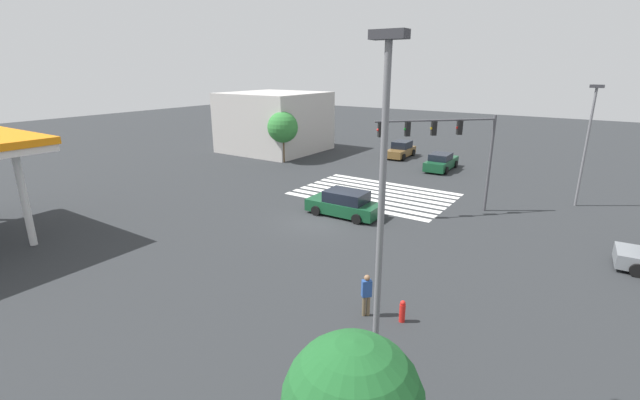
{
  "coord_description": "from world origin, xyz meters",
  "views": [
    {
      "loc": [
        -13.57,
        20.17,
        8.92
      ],
      "look_at": [
        0.0,
        0.0,
        1.37
      ],
      "focal_mm": 24.0,
      "sensor_mm": 36.0,
      "label": 1
    }
  ],
  "objects_px": {
    "pedestrian": "(367,293)",
    "fire_hydrant": "(402,311)",
    "car_3": "(441,162)",
    "tree_corner_a": "(283,127)",
    "street_light_pole_a": "(381,213)",
    "traffic_signal_mast": "(448,140)",
    "car_0": "(345,204)",
    "street_light_pole_b": "(588,135)",
    "car_1": "(401,150)"
  },
  "relations": [
    {
      "from": "fire_hydrant",
      "to": "street_light_pole_a",
      "type": "bearing_deg",
      "value": 103.51
    },
    {
      "from": "fire_hydrant",
      "to": "tree_corner_a",
      "type": "bearing_deg",
      "value": -42.64
    },
    {
      "from": "traffic_signal_mast",
      "to": "street_light_pole_a",
      "type": "bearing_deg",
      "value": 57.81
    },
    {
      "from": "car_3",
      "to": "tree_corner_a",
      "type": "xyz_separation_m",
      "value": [
        13.93,
        5.45,
        2.7
      ]
    },
    {
      "from": "pedestrian",
      "to": "car_1",
      "type": "bearing_deg",
      "value": -22.21
    },
    {
      "from": "traffic_signal_mast",
      "to": "street_light_pole_a",
      "type": "height_order",
      "value": "street_light_pole_a"
    },
    {
      "from": "pedestrian",
      "to": "fire_hydrant",
      "type": "xyz_separation_m",
      "value": [
        -1.29,
        -0.38,
        -0.51
      ]
    },
    {
      "from": "car_0",
      "to": "car_1",
      "type": "distance_m",
      "value": 19.54
    },
    {
      "from": "car_3",
      "to": "traffic_signal_mast",
      "type": "bearing_deg",
      "value": -162.66
    },
    {
      "from": "car_0",
      "to": "tree_corner_a",
      "type": "xyz_separation_m",
      "value": [
        13.09,
        -10.27,
        2.66
      ]
    },
    {
      "from": "car_0",
      "to": "street_light_pole_b",
      "type": "bearing_deg",
      "value": -140.09
    },
    {
      "from": "traffic_signal_mast",
      "to": "street_light_pole_b",
      "type": "xyz_separation_m",
      "value": [
        -6.96,
        -6.63,
        0.01
      ]
    },
    {
      "from": "car_3",
      "to": "street_light_pole_b",
      "type": "distance_m",
      "value": 12.95
    },
    {
      "from": "fire_hydrant",
      "to": "car_1",
      "type": "bearing_deg",
      "value": -66.2
    },
    {
      "from": "car_0",
      "to": "street_light_pole_b",
      "type": "relative_size",
      "value": 0.59
    },
    {
      "from": "pedestrian",
      "to": "fire_hydrant",
      "type": "height_order",
      "value": "pedestrian"
    },
    {
      "from": "car_0",
      "to": "pedestrian",
      "type": "height_order",
      "value": "pedestrian"
    },
    {
      "from": "traffic_signal_mast",
      "to": "car_0",
      "type": "xyz_separation_m",
      "value": [
        4.97,
        3.76,
        -3.98
      ]
    },
    {
      "from": "car_3",
      "to": "car_0",
      "type": "bearing_deg",
      "value": 175.22
    },
    {
      "from": "street_light_pole_a",
      "to": "street_light_pole_b",
      "type": "xyz_separation_m",
      "value": [
        -3.06,
        -23.77,
        -0.92
      ]
    },
    {
      "from": "traffic_signal_mast",
      "to": "tree_corner_a",
      "type": "xyz_separation_m",
      "value": [
        18.06,
        -6.51,
        -1.32
      ]
    },
    {
      "from": "street_light_pole_b",
      "to": "fire_hydrant",
      "type": "distance_m",
      "value": 20.27
    },
    {
      "from": "traffic_signal_mast",
      "to": "car_3",
      "type": "distance_m",
      "value": 13.27
    },
    {
      "from": "street_light_pole_a",
      "to": "pedestrian",
      "type": "bearing_deg",
      "value": -59.71
    },
    {
      "from": "car_3",
      "to": "car_1",
      "type": "bearing_deg",
      "value": 56.74
    },
    {
      "from": "car_0",
      "to": "car_1",
      "type": "xyz_separation_m",
      "value": [
        4.53,
        -19.01,
        -0.0
      ]
    },
    {
      "from": "tree_corner_a",
      "to": "fire_hydrant",
      "type": "bearing_deg",
      "value": 137.36
    },
    {
      "from": "pedestrian",
      "to": "street_light_pole_b",
      "type": "xyz_separation_m",
      "value": [
        -5.41,
        -19.75,
        3.81
      ]
    },
    {
      "from": "traffic_signal_mast",
      "to": "tree_corner_a",
      "type": "bearing_deg",
      "value": -64.81
    },
    {
      "from": "car_0",
      "to": "street_light_pole_a",
      "type": "xyz_separation_m",
      "value": [
        -8.87,
        13.37,
        4.91
      ]
    },
    {
      "from": "street_light_pole_a",
      "to": "fire_hydrant",
      "type": "xyz_separation_m",
      "value": [
        1.06,
        -4.4,
        -5.24
      ]
    },
    {
      "from": "car_0",
      "to": "street_light_pole_b",
      "type": "distance_m",
      "value": 16.32
    },
    {
      "from": "car_1",
      "to": "fire_hydrant",
      "type": "xyz_separation_m",
      "value": [
        -12.34,
        27.99,
        -0.32
      ]
    },
    {
      "from": "car_1",
      "to": "tree_corner_a",
      "type": "distance_m",
      "value": 12.52
    },
    {
      "from": "fire_hydrant",
      "to": "car_3",
      "type": "bearing_deg",
      "value": -74.23
    },
    {
      "from": "traffic_signal_mast",
      "to": "pedestrian",
      "type": "xyz_separation_m",
      "value": [
        -1.55,
        13.12,
        -3.8
      ]
    },
    {
      "from": "traffic_signal_mast",
      "to": "car_1",
      "type": "bearing_deg",
      "value": -103.06
    },
    {
      "from": "tree_corner_a",
      "to": "fire_hydrant",
      "type": "xyz_separation_m",
      "value": [
        -20.9,
        19.25,
        -2.99
      ]
    },
    {
      "from": "pedestrian",
      "to": "traffic_signal_mast",
      "type": "bearing_deg",
      "value": -36.76
    },
    {
      "from": "street_light_pole_a",
      "to": "traffic_signal_mast",
      "type": "bearing_deg",
      "value": -77.19
    },
    {
      "from": "car_1",
      "to": "fire_hydrant",
      "type": "bearing_deg",
      "value": 21.79
    },
    {
      "from": "car_3",
      "to": "street_light_pole_b",
      "type": "xyz_separation_m",
      "value": [
        -11.1,
        5.33,
        4.03
      ]
    },
    {
      "from": "traffic_signal_mast",
      "to": "car_3",
      "type": "xyz_separation_m",
      "value": [
        4.14,
        -11.95,
        -4.02
      ]
    },
    {
      "from": "car_0",
      "to": "tree_corner_a",
      "type": "distance_m",
      "value": 16.85
    },
    {
      "from": "street_light_pole_a",
      "to": "car_3",
      "type": "bearing_deg",
      "value": -74.57
    },
    {
      "from": "car_1",
      "to": "fire_hydrant",
      "type": "height_order",
      "value": "car_1"
    },
    {
      "from": "traffic_signal_mast",
      "to": "street_light_pole_b",
      "type": "height_order",
      "value": "street_light_pole_b"
    },
    {
      "from": "car_0",
      "to": "fire_hydrant",
      "type": "xyz_separation_m",
      "value": [
        -7.81,
        8.98,
        -0.32
      ]
    },
    {
      "from": "fire_hydrant",
      "to": "traffic_signal_mast",
      "type": "bearing_deg",
      "value": -77.43
    },
    {
      "from": "street_light_pole_b",
      "to": "car_3",
      "type": "bearing_deg",
      "value": -25.64
    }
  ]
}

